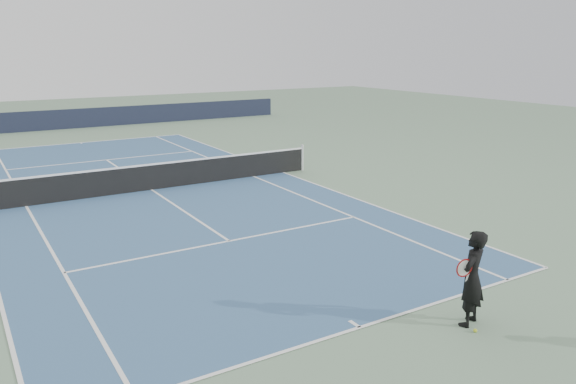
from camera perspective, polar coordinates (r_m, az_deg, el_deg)
ground at (r=20.61m, az=-13.69°, el=0.19°), size 80.00×80.00×0.00m
court_surface at (r=20.61m, az=-13.69°, el=0.21°), size 10.97×23.77×0.01m
tennis_net at (r=20.49m, az=-13.77°, el=1.56°), size 12.90×0.10×1.07m
windscreen_far at (r=37.71m, az=-22.25°, el=6.83°), size 30.00×0.25×1.20m
tennis_player at (r=10.78m, az=18.16°, el=-8.33°), size 0.86×0.71×1.80m
tennis_ball at (r=10.87m, az=18.48°, el=-13.20°), size 0.07×0.07×0.07m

